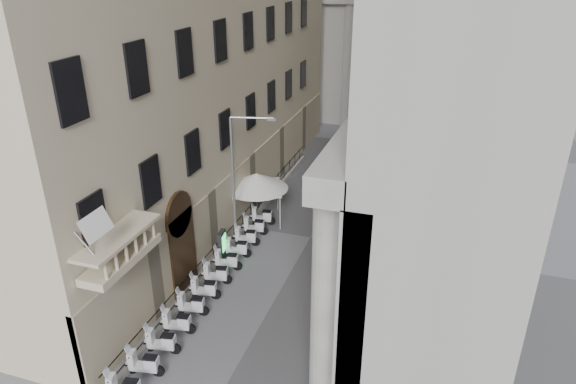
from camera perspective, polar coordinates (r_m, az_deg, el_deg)
name	(u,v)px	position (r m, az deg, el deg)	size (l,w,h in m)	color
iron_fence	(240,236)	(32.80, -5.34, -4.88)	(0.30, 28.00, 1.40)	black
blue_awning	(391,202)	(37.83, 11.38, -1.05)	(1.60, 3.00, 3.00)	navy
scooter_1	(146,374)	(23.90, -15.52, -18.94)	(0.56, 1.40, 1.50)	silver
scooter_2	(163,352)	(24.75, -13.72, -16.91)	(0.56, 1.40, 1.50)	silver
scooter_3	(179,332)	(25.64, -12.07, -14.99)	(0.56, 1.40, 1.50)	silver
scooter_4	(193,314)	(26.58, -10.56, -13.20)	(0.56, 1.40, 1.50)	silver
scooter_5	(205,298)	(27.56, -9.18, -11.53)	(0.56, 1.40, 1.50)	silver
scooter_6	(217,283)	(28.57, -7.91, -9.97)	(0.56, 1.40, 1.50)	silver
scooter_7	(228,269)	(29.62, -6.74, -8.51)	(0.56, 1.40, 1.50)	silver
scooter_8	(237,257)	(30.70, -5.65, -7.15)	(0.56, 1.40, 1.50)	silver
scooter_9	(246,245)	(31.80, -4.65, -5.88)	(0.56, 1.40, 1.50)	silver
scooter_10	(255,234)	(32.93, -3.72, -4.69)	(0.56, 1.40, 1.50)	silver
scooter_11	(262,224)	(34.07, -2.85, -3.59)	(0.56, 1.40, 1.50)	silver
barrier_1	(320,382)	(22.86, 3.59, -20.31)	(0.60, 2.40, 1.10)	#A5A7AC
barrier_2	(334,343)	(24.65, 5.13, -16.35)	(0.60, 2.40, 1.10)	#A5A7AC
barrier_3	(345,310)	(26.55, 6.40, -12.93)	(0.60, 2.40, 1.10)	#A5A7AC
barrier_4	(355,283)	(28.55, 7.48, -9.97)	(0.60, 2.40, 1.10)	#A5A7AC
barrier_5	(364,259)	(30.62, 8.39, -7.41)	(0.60, 2.40, 1.10)	#A5A7AC
barrier_6	(371,239)	(32.74, 9.18, -5.17)	(0.60, 2.40, 1.10)	#A5A7AC
barrier_7	(377,221)	(34.92, 9.87, -3.20)	(0.60, 2.40, 1.10)	#A5A7AC
barrier_8	(383,205)	(37.14, 10.47, -1.47)	(0.60, 2.40, 1.10)	#A5A7AC
barrier_9	(388,191)	(39.39, 11.00, 0.06)	(0.60, 2.40, 1.10)	#A5A7AC
security_tent	(263,185)	(32.88, -2.75, 0.77)	(4.14, 4.14, 3.36)	silver
street_lamp	(238,171)	(29.92, -5.56, 2.34)	(2.59, 0.79, 8.08)	gray
info_kiosk	(222,245)	(30.07, -7.34, -5.91)	(0.38, 0.89, 1.83)	black
pedestrian_a	(339,167)	(41.08, 5.67, 2.80)	(0.64, 0.42, 1.76)	#0C1733
pedestrian_b	(370,172)	(40.45, 9.06, 2.22)	(0.84, 0.65, 1.72)	black
pedestrian_c	(368,141)	(47.09, 8.84, 5.59)	(0.90, 0.58, 1.84)	black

